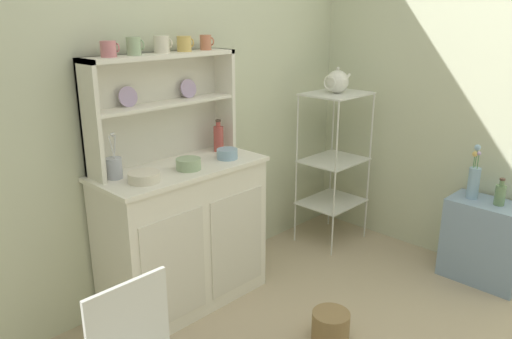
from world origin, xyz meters
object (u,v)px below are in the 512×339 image
object	(u,v)px
cup_rose_0	(109,49)
flower_vase	(474,180)
floor_basket	(331,326)
utensil_jar	(114,167)
jam_bottle	(219,138)
hutch_cabinet	(184,235)
porcelain_teapot	(337,82)
side_shelf_blue	(485,242)
bakers_rack	(334,152)
oil_bottle	(500,194)
bowl_mixing_large	(144,177)
hutch_shelf_unit	(160,99)

from	to	relation	value
cup_rose_0	flower_vase	xyz separation A→B (m)	(1.82, -1.18, -0.85)
floor_basket	cup_rose_0	bearing A→B (deg)	122.44
utensil_jar	flower_vase	distance (m)	2.20
cup_rose_0	jam_bottle	distance (m)	0.88
hutch_cabinet	jam_bottle	world-z (taller)	jam_bottle
jam_bottle	cup_rose_0	bearing A→B (deg)	176.94
porcelain_teapot	cup_rose_0	bearing A→B (deg)	172.00
side_shelf_blue	utensil_jar	world-z (taller)	utensil_jar
bakers_rack	side_shelf_blue	bearing A→B (deg)	-79.69
cup_rose_0	flower_vase	bearing A→B (deg)	-32.88
bakers_rack	porcelain_teapot	bearing A→B (deg)	180.00
floor_basket	utensil_jar	world-z (taller)	utensil_jar
flower_vase	floor_basket	bearing A→B (deg)	170.30
floor_basket	oil_bottle	distance (m)	1.36
hutch_cabinet	bowl_mixing_large	distance (m)	0.53
porcelain_teapot	jam_bottle	bearing A→B (deg)	168.56
bakers_rack	hutch_shelf_unit	bearing A→B (deg)	168.49
bakers_rack	cup_rose_0	bearing A→B (deg)	172.01
bakers_rack	oil_bottle	size ratio (longest dim) A/B	6.52
side_shelf_blue	jam_bottle	size ratio (longest dim) A/B	2.72
porcelain_teapot	floor_basket	bearing A→B (deg)	-143.56
hutch_cabinet	oil_bottle	xyz separation A→B (m)	(1.51, -1.22, 0.17)
jam_bottle	hutch_shelf_unit	bearing A→B (deg)	168.25
bowl_mixing_large	oil_bottle	distance (m)	2.15
hutch_shelf_unit	jam_bottle	distance (m)	0.46
side_shelf_blue	jam_bottle	distance (m)	1.83
floor_basket	bowl_mixing_large	size ratio (longest dim) A/B	1.24
cup_rose_0	oil_bottle	distance (m)	2.44
hutch_shelf_unit	side_shelf_blue	distance (m)	2.23
flower_vase	bowl_mixing_large	bearing A→B (deg)	151.35
oil_bottle	side_shelf_blue	bearing A→B (deg)	90.00
bakers_rack	porcelain_teapot	world-z (taller)	porcelain_teapot
hutch_shelf_unit	utensil_jar	distance (m)	0.48
hutch_cabinet	floor_basket	distance (m)	0.97
cup_rose_0	bowl_mixing_large	distance (m)	0.66
jam_bottle	oil_bottle	xyz separation A→B (m)	(1.15, -1.31, -0.33)
cup_rose_0	bowl_mixing_large	xyz separation A→B (m)	(0.02, -0.20, -0.63)
cup_rose_0	porcelain_teapot	distance (m)	1.67
bakers_rack	bowl_mixing_large	size ratio (longest dim) A/B	6.93
side_shelf_blue	flower_vase	bearing A→B (deg)	89.88
jam_bottle	flower_vase	size ratio (longest dim) A/B	0.56
bowl_mixing_large	cup_rose_0	bearing A→B (deg)	97.15
hutch_shelf_unit	oil_bottle	bearing A→B (deg)	-42.56
hutch_cabinet	jam_bottle	bearing A→B (deg)	13.37
bakers_rack	side_shelf_blue	distance (m)	1.17
side_shelf_blue	porcelain_teapot	distance (m)	1.44
porcelain_teapot	flower_vase	bearing A→B (deg)	-78.30
oil_bottle	hutch_cabinet	bearing A→B (deg)	140.96
hutch_shelf_unit	bakers_rack	world-z (taller)	hutch_shelf_unit
bakers_rack	floor_basket	world-z (taller)	bakers_rack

